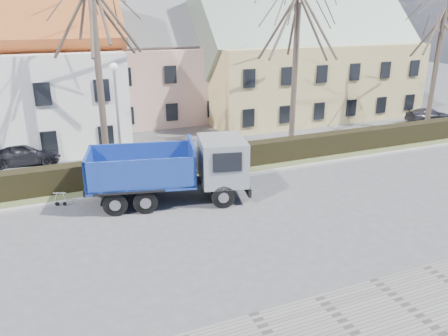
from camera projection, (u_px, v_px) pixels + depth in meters
name	position (u px, v px, depth m)	size (l,w,h in m)	color
ground	(189.00, 228.00, 18.12)	(120.00, 120.00, 0.00)	#4C4C4F
curb_far	(160.00, 188.00, 22.10)	(80.00, 0.30, 0.12)	#9C9994
grass_strip	(152.00, 177.00, 23.49)	(80.00, 3.00, 0.10)	#4C5630
hedge	(153.00, 168.00, 23.11)	(60.00, 0.90, 1.30)	black
building_pink	(157.00, 70.00, 35.59)	(10.80, 8.80, 8.00)	#CC9D90
building_yellow	(302.00, 64.00, 37.27)	(18.80, 10.80, 8.50)	tan
tree_1	(97.00, 55.00, 22.64)	(9.20, 9.20, 12.65)	#463930
tree_2	(295.00, 62.00, 27.28)	(8.00, 8.00, 11.00)	#463930
tree_3	(437.00, 59.00, 31.74)	(7.60, 7.60, 10.45)	#463930
dump_truck	(163.00, 171.00, 20.16)	(7.61, 2.82, 3.04)	navy
streetlight	(118.00, 122.00, 22.64)	(0.48, 0.48, 6.16)	#9A9EA5
cart_frame	(55.00, 198.00, 20.05)	(0.80, 0.46, 0.73)	silver
parked_car_a	(23.00, 152.00, 25.50)	(1.68, 4.18, 1.42)	#222228
parked_car_b	(429.00, 115.00, 35.22)	(1.58, 3.88, 1.13)	#26252D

